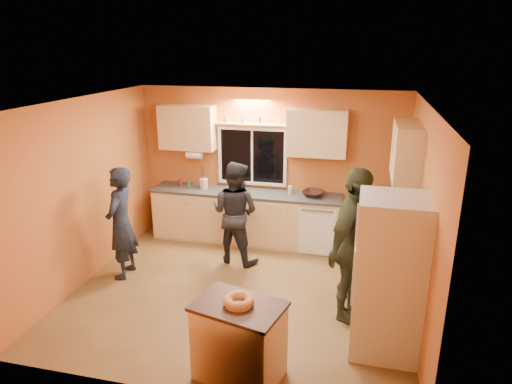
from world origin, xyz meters
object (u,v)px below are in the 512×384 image
(person_left, at_px, (121,223))
(person_center, at_px, (235,213))
(island, at_px, (239,340))
(refrigerator, at_px, (388,277))
(person_right, at_px, (353,246))

(person_left, relative_size, person_center, 1.03)
(island, relative_size, person_left, 0.60)
(person_center, bearing_deg, person_left, 43.59)
(island, distance_m, person_center, 2.69)
(refrigerator, xyz_separation_m, person_right, (-0.39, 0.54, 0.07))
(person_right, bearing_deg, person_center, 79.47)
(person_left, relative_size, person_right, 0.85)
(island, bearing_deg, person_right, 66.21)
(person_left, xyz_separation_m, person_center, (1.46, 0.85, -0.02))
(person_right, bearing_deg, refrigerator, -121.64)
(person_center, bearing_deg, island, 120.13)
(island, xyz_separation_m, person_center, (-0.77, 2.55, 0.38))
(island, relative_size, person_right, 0.51)
(island, height_order, person_center, person_center)
(person_left, height_order, person_center, person_left)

